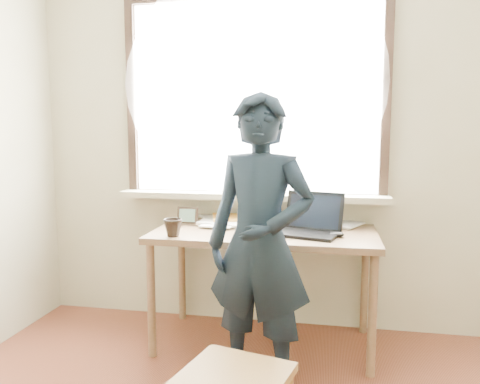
% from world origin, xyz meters
% --- Properties ---
extents(room_shell, '(3.52, 4.02, 2.61)m').
position_xyz_m(room_shell, '(-0.02, 0.20, 1.64)').
color(room_shell, '#BAB596').
rests_on(room_shell, ground).
extents(desk, '(1.39, 0.70, 0.75)m').
position_xyz_m(desk, '(-0.07, 1.63, 0.67)').
color(desk, brown).
rests_on(desk, ground).
extents(laptop, '(0.43, 0.39, 0.25)m').
position_xyz_m(laptop, '(0.22, 1.60, 0.81)').
color(laptop, black).
rests_on(laptop, desk).
extents(mug_white, '(0.16, 0.16, 0.09)m').
position_xyz_m(mug_white, '(-0.16, 1.80, 0.79)').
color(mug_white, white).
rests_on(mug_white, desk).
extents(mug_dark, '(0.16, 0.16, 0.11)m').
position_xyz_m(mug_dark, '(-0.58, 1.37, 0.80)').
color(mug_dark, black).
rests_on(mug_dark, desk).
extents(mouse, '(0.09, 0.06, 0.03)m').
position_xyz_m(mouse, '(0.38, 1.53, 0.76)').
color(mouse, black).
rests_on(mouse, desk).
extents(desk_clutter, '(0.73, 0.46, 0.04)m').
position_xyz_m(desk_clutter, '(-0.38, 1.80, 0.76)').
color(desk_clutter, '#AC201F').
rests_on(desk_clutter, desk).
extents(book_a, '(0.34, 0.36, 0.03)m').
position_xyz_m(book_a, '(-0.53, 1.88, 0.76)').
color(book_a, white).
rests_on(book_a, desk).
extents(book_b, '(0.27, 0.30, 0.02)m').
position_xyz_m(book_b, '(0.36, 1.92, 0.76)').
color(book_b, white).
rests_on(book_b, desk).
extents(picture_frame, '(0.14, 0.02, 0.11)m').
position_xyz_m(picture_frame, '(-0.60, 1.73, 0.80)').
color(picture_frame, black).
rests_on(picture_frame, desk).
extents(person, '(0.63, 0.47, 1.57)m').
position_xyz_m(person, '(-0.02, 1.11, 0.78)').
color(person, black).
rests_on(person, ground).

